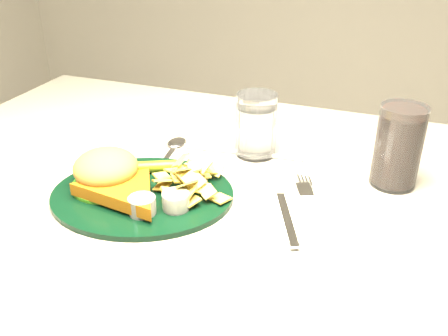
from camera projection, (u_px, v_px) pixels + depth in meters
The scene contains 6 objects.
dinner_plate at pixel (141, 179), 0.79m from camera, with size 0.29×0.24×0.07m, color black, non-canonical shape.
water_glass at pixel (256, 125), 0.91m from camera, with size 0.07×0.07×0.12m, color silver.
cola_glass at pixel (398, 146), 0.81m from camera, with size 0.08×0.08×0.14m, color black.
fork_napkin at pixel (289, 215), 0.74m from camera, with size 0.14×0.18×0.01m, color white, non-canonical shape.
spoon at pixel (164, 160), 0.90m from camera, with size 0.04×0.16×0.01m, color white, non-canonical shape.
wrapped_straw at pixel (242, 152), 0.93m from camera, with size 0.23×0.08×0.01m, color white, non-canonical shape.
Camera 1 is at (0.27, -0.68, 1.17)m, focal length 40.00 mm.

